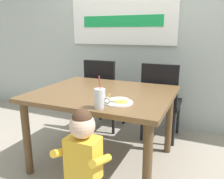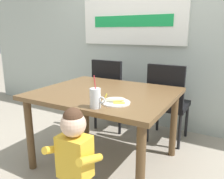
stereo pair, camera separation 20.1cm
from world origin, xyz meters
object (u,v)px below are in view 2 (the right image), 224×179
Objects in this scene: dining_table at (105,101)px; dining_chair_right at (167,99)px; peeled_banana at (116,100)px; toddler_standing at (74,152)px; dining_chair_left at (111,91)px; milk_cup at (95,99)px; snack_plate at (116,103)px.

dining_chair_right is (0.41, 0.73, -0.11)m from dining_table.
peeled_banana is at bearing -46.61° from dining_table.
dining_chair_left is at bearing 110.70° from toddler_standing.
milk_cup is at bearing -67.51° from dining_table.
snack_plate is (0.63, -1.03, 0.21)m from dining_chair_left.
toddler_standing is at bearing -98.29° from snack_plate.
milk_cup reaches higher than dining_chair_left.
snack_plate is at bearing 121.49° from dining_chair_left.
dining_chair_right is 1.04m from snack_plate.
snack_plate is 1.31× the size of peeled_banana.
milk_cup is (-0.01, 0.29, 0.29)m from toddler_standing.
milk_cup is 0.20m from snack_plate.
toddler_standing is (-0.21, -1.47, -0.02)m from dining_chair_right.
dining_chair_left is at bearing 115.72° from dining_table.
dining_chair_left reaches higher than dining_table.
milk_cup is (0.19, -0.45, 0.16)m from dining_table.
dining_chair_right is (0.77, -0.02, 0.00)m from dining_chair_left.
snack_plate is (-0.14, -1.01, 0.21)m from dining_chair_right.
dining_table is 1.55× the size of toddler_standing.
dining_chair_left and dining_chair_right have the same top height.
dining_chair_left is 4.17× the size of snack_plate.
snack_plate is at bearing -46.02° from dining_table.
dining_chair_left is 1.22m from snack_plate.
dining_chair_right is 1.05m from peeled_banana.
dining_table is 0.41m from peeled_banana.
dining_chair_left is 1.59m from toddler_standing.
peeled_banana is at bearing 82.05° from dining_chair_right.
dining_chair_left is 3.81× the size of milk_cup.
toddler_standing is at bearing -74.75° from dining_table.
dining_table is 1.35× the size of dining_chair_left.
dining_table is at bearing 112.49° from milk_cup.
snack_plate is at bearing 87.09° from peeled_banana.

